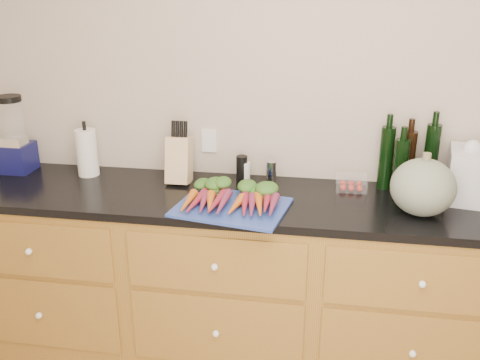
% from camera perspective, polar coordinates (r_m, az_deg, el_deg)
% --- Properties ---
extents(wall_back, '(4.10, 0.05, 2.60)m').
position_cam_1_polar(wall_back, '(2.78, 9.05, 7.30)').
color(wall_back, '#C2B2A1').
rests_on(wall_back, ground).
extents(cabinets, '(3.60, 0.64, 0.90)m').
position_cam_1_polar(cabinets, '(2.80, 7.97, -11.46)').
color(cabinets, brown).
rests_on(cabinets, ground).
extents(countertop, '(3.64, 0.62, 0.04)m').
position_cam_1_polar(countertop, '(2.59, 8.48, -2.59)').
color(countertop, black).
rests_on(countertop, cabinets).
extents(cutting_board, '(0.55, 0.45, 0.01)m').
position_cam_1_polar(cutting_board, '(2.46, -0.91, -2.92)').
color(cutting_board, '#263F95').
rests_on(cutting_board, countertop).
extents(carrots, '(0.44, 0.33, 0.06)m').
position_cam_1_polar(carrots, '(2.49, -0.74, -1.84)').
color(carrots, '#C95F17').
rests_on(carrots, cutting_board).
extents(squash, '(0.29, 0.29, 0.26)m').
position_cam_1_polar(squash, '(2.50, 18.93, -0.73)').
color(squash, '#5D6958').
rests_on(squash, countertop).
extents(blender_appliance, '(0.16, 0.16, 0.42)m').
position_cam_1_polar(blender_appliance, '(3.13, -22.96, 4.07)').
color(blender_appliance, '#0F1048').
rests_on(blender_appliance, countertop).
extents(paper_towel, '(0.11, 0.11, 0.25)m').
position_cam_1_polar(paper_towel, '(2.95, -16.01, 2.82)').
color(paper_towel, white).
rests_on(paper_towel, countertop).
extents(knife_block, '(0.12, 0.12, 0.24)m').
position_cam_1_polar(knife_block, '(2.76, -6.49, 2.15)').
color(knife_block, tan).
rests_on(knife_block, countertop).
extents(grinder_salt, '(0.05, 0.05, 0.11)m').
position_cam_1_polar(grinder_salt, '(2.75, 0.57, 0.81)').
color(grinder_salt, white).
rests_on(grinder_salt, countertop).
extents(grinder_pepper, '(0.06, 0.06, 0.14)m').
position_cam_1_polar(grinder_pepper, '(2.75, 0.19, 1.15)').
color(grinder_pepper, black).
rests_on(grinder_pepper, countertop).
extents(canister_chrome, '(0.05, 0.05, 0.12)m').
position_cam_1_polar(canister_chrome, '(2.73, 3.37, 0.78)').
color(canister_chrome, silver).
rests_on(canister_chrome, countertop).
extents(tomato_box, '(0.15, 0.12, 0.07)m').
position_cam_1_polar(tomato_box, '(2.73, 11.79, -0.29)').
color(tomato_box, white).
rests_on(tomato_box, countertop).
extents(bottles, '(0.28, 0.14, 0.34)m').
position_cam_1_polar(bottles, '(2.75, 17.35, 1.99)').
color(bottles, black).
rests_on(bottles, countertop).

